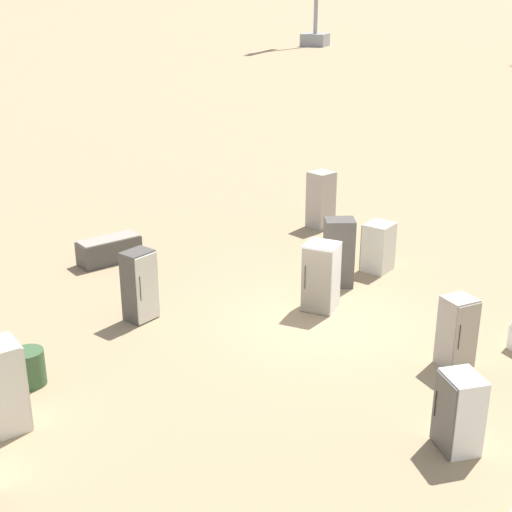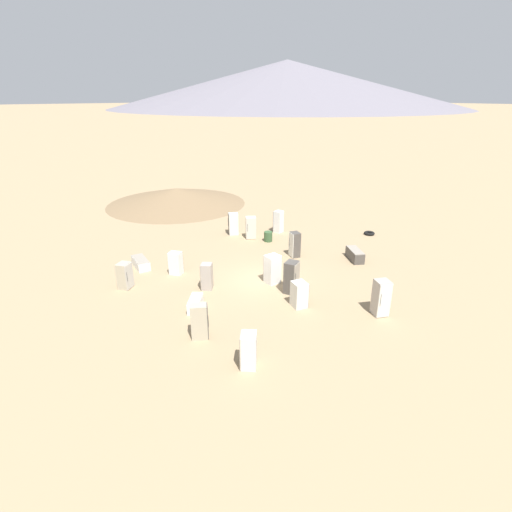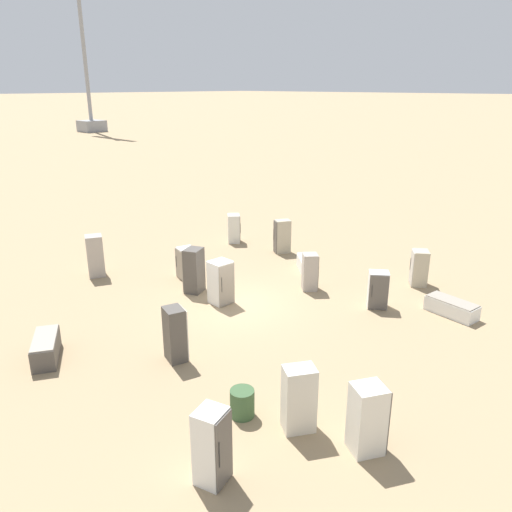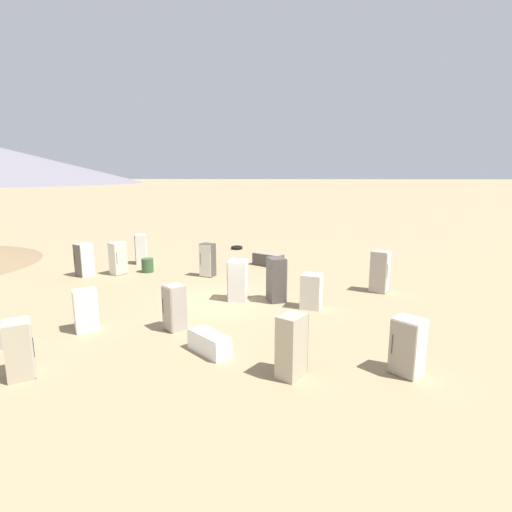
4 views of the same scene
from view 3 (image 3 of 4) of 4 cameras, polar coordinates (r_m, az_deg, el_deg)
The scene contains 19 objects.
ground_plane at distance 19.84m, azimuth -2.48°, elevation -5.60°, with size 1000.00×1000.00×0.00m, color #9E8460.
power_pylon_0 at distance 99.42m, azimuth -18.84°, elevation 19.36°, with size 11.83×4.06×33.79m.
discarded_fridge_0 at distance 21.12m, azimuth 6.20°, elevation -1.81°, with size 0.88×0.88×1.58m.
discarded_fridge_1 at distance 22.60m, azimuth 18.15°, elevation -1.30°, with size 0.97×0.99×1.56m.
discarded_fridge_2 at distance 12.92m, azimuth 4.90°, elevation -15.92°, with size 0.94×0.98×1.74m.
discarded_fridge_3 at distance 17.34m, azimuth -22.88°, elevation -9.67°, with size 1.94×1.55×0.74m.
discarded_fridge_4 at distance 15.93m, azimuth -9.20°, elevation -8.82°, with size 0.85×0.78×1.77m.
discarded_fridge_5 at distance 19.92m, azimuth 13.77°, elevation -3.77°, with size 0.96×0.94×1.45m.
discarded_fridge_6 at distance 22.48m, azimuth -7.95°, elevation -0.81°, with size 0.94×0.92×1.41m.
discarded_fridge_7 at distance 11.49m, azimuth -5.05°, elevation -20.88°, with size 0.80×0.80×1.80m.
discarded_fridge_8 at distance 27.42m, azimuth -2.53°, elevation 3.17°, with size 0.99×0.99×1.56m.
discarded_fridge_9 at distance 19.73m, azimuth -4.04°, elevation -3.02°, with size 0.81×0.83×1.74m.
discarded_fridge_10 at distance 23.48m, azimuth 5.67°, elevation -0.87°, with size 1.50×1.43×0.62m.
discarded_fridge_11 at distance 25.68m, azimuth 3.01°, elevation 2.25°, with size 0.88×0.96×1.72m.
discarded_fridge_12 at distance 20.88m, azimuth -7.13°, elevation -1.64°, with size 0.93×0.98×1.89m.
discarded_fridge_13 at distance 20.28m, azimuth 21.45°, elevation -5.50°, with size 2.00×1.04×0.60m.
discarded_fridge_14 at distance 12.51m, azimuth 12.65°, elevation -17.70°, with size 0.97×1.00×1.74m.
discarded_fridge_15 at distance 23.60m, azimuth -17.90°, elevation 0.03°, with size 0.99×0.96×1.90m.
rusty_barrel at distance 13.58m, azimuth -1.59°, elevation -16.44°, with size 0.64×0.64×0.76m.
Camera 3 is at (13.03, -12.48, 8.25)m, focal length 35.00 mm.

